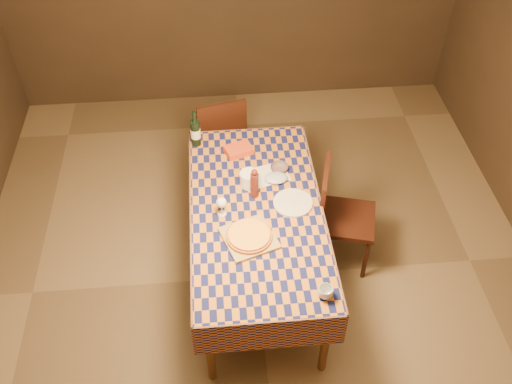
# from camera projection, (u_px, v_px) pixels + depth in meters

# --- Properties ---
(room) EXTENTS (5.00, 5.10, 2.70)m
(room) POSITION_uv_depth(u_px,v_px,m) (257.00, 147.00, 3.61)
(room) COLOR brown
(room) RESTS_ON ground
(dining_table) EXTENTS (0.94, 1.84, 0.77)m
(dining_table) POSITION_uv_depth(u_px,v_px,m) (257.00, 217.00, 4.07)
(dining_table) COLOR brown
(dining_table) RESTS_ON ground
(cutting_board) EXTENTS (0.42, 0.42, 0.02)m
(cutting_board) POSITION_uv_depth(u_px,v_px,m) (249.00, 238.00, 3.82)
(cutting_board) COLOR #9A8048
(cutting_board) RESTS_ON dining_table
(pizza) EXTENTS (0.38, 0.38, 0.03)m
(pizza) POSITION_uv_depth(u_px,v_px,m) (249.00, 235.00, 3.80)
(pizza) COLOR #A14E1A
(pizza) RESTS_ON cutting_board
(pepper_mill) EXTENTS (0.07, 0.07, 0.25)m
(pepper_mill) POSITION_uv_depth(u_px,v_px,m) (254.00, 184.00, 4.04)
(pepper_mill) COLOR #4A1811
(pepper_mill) RESTS_ON dining_table
(bowl) EXTENTS (0.14, 0.14, 0.04)m
(bowl) POSITION_uv_depth(u_px,v_px,m) (279.00, 168.00, 4.30)
(bowl) COLOR #574349
(bowl) RESTS_ON dining_table
(wine_glass) EXTENTS (0.07, 0.07, 0.15)m
(wine_glass) POSITION_uv_depth(u_px,v_px,m) (221.00, 203.00, 3.92)
(wine_glass) COLOR white
(wine_glass) RESTS_ON dining_table
(wine_bottle) EXTENTS (0.09, 0.09, 0.31)m
(wine_bottle) POSITION_uv_depth(u_px,v_px,m) (195.00, 132.00, 4.45)
(wine_bottle) COLOR black
(wine_bottle) RESTS_ON dining_table
(deli_tub) EXTENTS (0.18, 0.18, 0.11)m
(deli_tub) POSITION_uv_depth(u_px,v_px,m) (249.00, 179.00, 4.16)
(deli_tub) COLOR white
(deli_tub) RESTS_ON dining_table
(takeout_container) EXTENTS (0.24, 0.21, 0.05)m
(takeout_container) POSITION_uv_depth(u_px,v_px,m) (239.00, 150.00, 4.44)
(takeout_container) COLOR #C43F19
(takeout_container) RESTS_ON dining_table
(white_plate) EXTENTS (0.28, 0.28, 0.02)m
(white_plate) POSITION_uv_depth(u_px,v_px,m) (293.00, 203.00, 4.06)
(white_plate) COLOR silver
(white_plate) RESTS_ON dining_table
(tumbler) EXTENTS (0.12, 0.12, 0.08)m
(tumbler) POSITION_uv_depth(u_px,v_px,m) (326.00, 292.00, 3.47)
(tumbler) COLOR silver
(tumbler) RESTS_ON dining_table
(flour_patch) EXTENTS (0.33, 0.29, 0.00)m
(flour_patch) POSITION_uv_depth(u_px,v_px,m) (268.00, 175.00, 4.27)
(flour_patch) COLOR silver
(flour_patch) RESTS_ON dining_table
(flour_bag) EXTENTS (0.21, 0.18, 0.05)m
(flour_bag) POSITION_uv_depth(u_px,v_px,m) (276.00, 178.00, 4.21)
(flour_bag) COLOR #A0A8CC
(flour_bag) RESTS_ON dining_table
(chair_far) EXTENTS (0.50, 0.51, 0.93)m
(chair_far) POSITION_uv_depth(u_px,v_px,m) (220.00, 135.00, 5.01)
(chair_far) COLOR black
(chair_far) RESTS_ON ground
(chair_right) EXTENTS (0.52, 0.52, 0.93)m
(chair_right) POSITION_uv_depth(u_px,v_px,m) (337.00, 211.00, 4.35)
(chair_right) COLOR black
(chair_right) RESTS_ON ground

